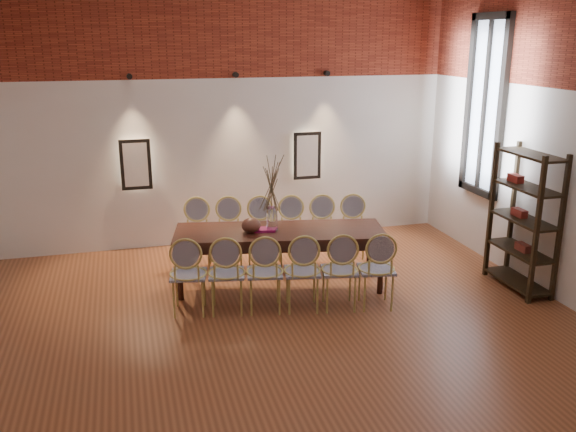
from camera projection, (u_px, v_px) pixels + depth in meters
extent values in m
cube|color=brown|center=(283.00, 345.00, 6.36)|extent=(7.00, 7.00, 0.02)
cube|color=silver|center=(222.00, 112.00, 9.07)|extent=(7.00, 0.10, 4.00)
cube|color=silver|center=(503.00, 312.00, 2.51)|extent=(7.00, 0.10, 4.00)
cube|color=maroon|center=(220.00, 24.00, 8.65)|extent=(7.00, 0.02, 1.50)
cube|color=#FFEAC6|center=(136.00, 164.00, 8.85)|extent=(0.36, 0.06, 0.66)
cube|color=#FFEAC6|center=(307.00, 155.00, 9.51)|extent=(0.36, 0.06, 0.66)
cylinder|color=black|center=(129.00, 76.00, 8.47)|extent=(0.08, 0.10, 0.08)
cylinder|color=black|center=(236.00, 75.00, 8.85)|extent=(0.08, 0.10, 0.08)
cylinder|color=black|center=(327.00, 73.00, 9.20)|extent=(0.08, 0.10, 0.08)
cube|color=silver|center=(486.00, 106.00, 8.47)|extent=(0.02, 0.78, 2.38)
cube|color=black|center=(485.00, 106.00, 8.47)|extent=(0.08, 0.90, 2.50)
cube|color=black|center=(485.00, 106.00, 8.47)|extent=(0.06, 0.06, 2.40)
cube|color=#38170F|center=(280.00, 258.00, 7.75)|extent=(2.73, 1.33, 0.75)
cylinder|color=silver|center=(272.00, 219.00, 7.59)|extent=(0.14, 0.14, 0.30)
ellipsoid|color=brown|center=(251.00, 225.00, 7.55)|extent=(0.24, 0.24, 0.18)
cube|color=#961353|center=(265.00, 230.00, 7.62)|extent=(0.29, 0.23, 0.03)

